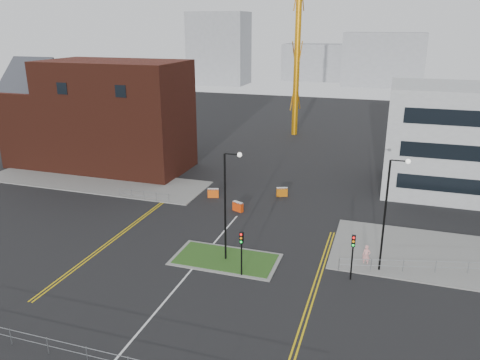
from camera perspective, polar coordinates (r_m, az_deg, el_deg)
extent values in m
plane|color=black|center=(33.23, -9.95, -15.26)|extent=(200.00, 200.00, 0.00)
cube|color=slate|center=(59.95, -17.27, -0.11)|extent=(28.00, 8.00, 0.12)
cube|color=slate|center=(38.76, -1.76, -9.64)|extent=(8.60, 4.60, 0.08)
cube|color=#264B19|center=(38.75, -1.76, -9.61)|extent=(8.00, 4.00, 0.12)
cube|color=#471C11|center=(63.08, -14.78, 7.54)|extent=(18.00, 10.00, 14.00)
cube|color=black|center=(60.76, -20.88, 10.39)|extent=(1.40, 0.10, 1.40)
cube|color=black|center=(56.15, -14.35, 10.44)|extent=(1.40, 0.10, 1.40)
cube|color=#471C11|center=(70.57, -22.96, 6.14)|extent=(6.00, 10.00, 10.00)
cube|color=#2D3038|center=(69.80, -23.47, 10.14)|extent=(6.40, 8.49, 8.49)
cylinder|color=orange|center=(80.69, 7.12, 18.44)|extent=(1.00, 1.00, 36.91)
cylinder|color=black|center=(36.87, -1.82, -3.51)|extent=(0.16, 0.16, 9.00)
cylinder|color=black|center=(35.25, -0.98, 3.17)|extent=(1.20, 0.10, 0.10)
sphere|color=silver|center=(35.06, -0.05, 3.09)|extent=(0.36, 0.36, 0.36)
cylinder|color=black|center=(36.84, 17.20, -4.40)|extent=(0.16, 0.16, 9.00)
cylinder|color=black|center=(35.41, 18.85, 2.24)|extent=(1.20, 0.10, 0.10)
sphere|color=silver|center=(35.43, 19.82, 2.14)|extent=(0.36, 0.36, 0.36)
cylinder|color=black|center=(35.84, 0.19, -9.48)|extent=(0.12, 0.12, 3.00)
cube|color=black|center=(35.07, 0.19, -7.03)|extent=(0.28, 0.22, 0.90)
sphere|color=red|center=(34.83, 0.13, -6.67)|extent=(0.18, 0.18, 0.18)
sphere|color=orange|center=(34.96, 0.13, -7.11)|extent=(0.18, 0.18, 0.18)
sphere|color=#0CCC33|center=(35.09, 0.13, -7.55)|extent=(0.18, 0.18, 0.18)
cylinder|color=black|center=(36.31, 13.48, -9.64)|extent=(0.12, 0.12, 3.00)
cube|color=black|center=(35.56, 13.68, -7.22)|extent=(0.28, 0.22, 0.90)
sphere|color=red|center=(35.32, 13.70, -6.87)|extent=(0.18, 0.18, 0.18)
sphere|color=orange|center=(35.44, 13.66, -7.30)|extent=(0.18, 0.18, 0.18)
sphere|color=#0CCC33|center=(35.57, 13.63, -7.74)|extent=(0.18, 0.18, 0.18)
cylinder|color=gray|center=(28.51, -15.95, -19.58)|extent=(24.00, 0.04, 0.04)
cylinder|color=gray|center=(28.81, -15.86, -20.37)|extent=(24.00, 0.04, 0.04)
cylinder|color=gray|center=(51.78, -11.66, -1.39)|extent=(6.00, 0.04, 0.04)
cylinder|color=gray|center=(51.95, -11.63, -1.91)|extent=(6.00, 0.04, 0.04)
cylinder|color=gray|center=(53.44, -14.44, -1.54)|extent=(0.05, 0.05, 1.10)
cylinder|color=gray|center=(50.60, -8.66, -2.29)|extent=(0.05, 0.05, 1.10)
cylinder|color=gray|center=(40.20, 26.16, -8.99)|extent=(19.01, 5.04, 0.04)
cylinder|color=gray|center=(40.42, 26.06, -9.62)|extent=(19.01, 5.04, 0.04)
cylinder|color=gray|center=(37.70, 11.97, -10.06)|extent=(0.05, 0.05, 1.10)
cube|color=silver|center=(34.71, -8.39, -13.56)|extent=(0.15, 30.00, 0.01)
cube|color=gold|center=(44.87, -14.30, -6.20)|extent=(0.12, 24.00, 0.01)
cube|color=gold|center=(44.72, -13.98, -6.26)|extent=(0.12, 24.00, 0.01)
cube|color=gold|center=(35.51, 8.89, -12.78)|extent=(0.12, 20.00, 0.01)
cube|color=gold|center=(35.48, 9.38, -12.84)|extent=(0.12, 20.00, 0.01)
cube|color=gray|center=(153.99, -2.58, 15.72)|extent=(18.00, 12.00, 22.00)
cube|color=gray|center=(154.55, 17.05, 13.86)|extent=(24.00, 12.00, 16.00)
cube|color=gray|center=(166.03, 10.70, 13.90)|extent=(30.00, 12.00, 12.00)
imported|color=pink|center=(38.91, 15.15, -8.86)|extent=(0.63, 0.42, 1.71)
cube|color=#F5560D|center=(51.95, -3.29, -1.60)|extent=(1.27, 0.75, 1.00)
cube|color=silver|center=(51.79, -3.30, -1.13)|extent=(1.27, 0.75, 0.12)
cube|color=#CC630B|center=(52.39, 5.14, -1.47)|extent=(1.28, 0.82, 1.01)
cube|color=silver|center=(52.24, 5.15, -1.00)|extent=(1.28, 0.82, 0.12)
cube|color=red|center=(48.09, -0.26, -3.26)|extent=(1.24, 0.85, 0.99)
cube|color=silver|center=(47.93, -0.26, -2.77)|extent=(1.24, 0.85, 0.12)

